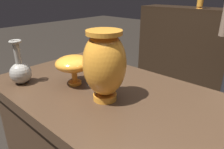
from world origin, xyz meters
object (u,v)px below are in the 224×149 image
at_px(vase_tall_behind, 95,58).
at_px(vase_left_accent, 74,64).
at_px(vase_right_accent, 20,71).
at_px(vase_centerpiece, 105,64).

relative_size(vase_tall_behind, vase_left_accent, 1.19).
distance_m(vase_tall_behind, vase_left_accent, 0.21).
height_order(vase_left_accent, vase_right_accent, vase_right_accent).
bearing_deg(vase_left_accent, vase_centerpiece, -2.96).
relative_size(vase_tall_behind, vase_right_accent, 0.97).
relative_size(vase_centerpiece, vase_left_accent, 1.67).
height_order(vase_tall_behind, vase_left_accent, vase_tall_behind).
xyz_separation_m(vase_centerpiece, vase_right_accent, (-0.40, -0.15, -0.09)).
xyz_separation_m(vase_centerpiece, vase_left_accent, (-0.20, 0.01, -0.05)).
xyz_separation_m(vase_centerpiece, vase_tall_behind, (-0.27, 0.20, -0.08)).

